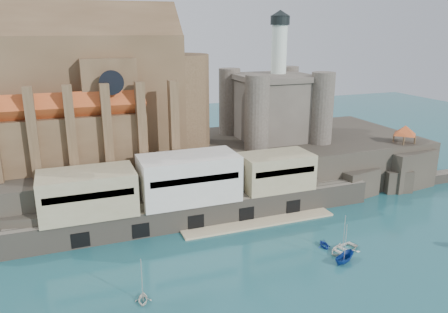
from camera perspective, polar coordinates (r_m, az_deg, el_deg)
ground at (r=68.55m, az=9.70°, el=-14.83°), size 300.00×300.00×0.00m
promontory at (r=99.26m, az=-1.68°, el=-1.40°), size 100.00×36.00×10.00m
quay at (r=81.39m, az=-4.61°, el=-4.68°), size 70.00×12.00×13.05m
church at (r=93.06m, az=-16.50°, el=7.62°), size 47.00×25.93×30.51m
castle_keep at (r=103.86m, az=6.51°, el=6.91°), size 21.20×21.20×29.30m
rock_outcrop at (r=109.72m, az=22.14°, el=-1.39°), size 14.50×10.50×8.70m
pavilion at (r=107.67m, az=22.58°, el=3.06°), size 6.40×6.40×5.40m
boat_2 at (r=73.08m, az=15.38°, el=-13.11°), size 2.27×2.25×4.46m
boat_4 at (r=62.72m, az=-10.51°, el=-18.14°), size 2.99×2.20×3.11m
boat_6 at (r=76.17m, az=15.23°, el=-11.82°), size 2.52×4.45×5.98m
boat_7 at (r=76.76m, az=12.93°, el=-11.41°), size 2.77×1.89×3.01m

